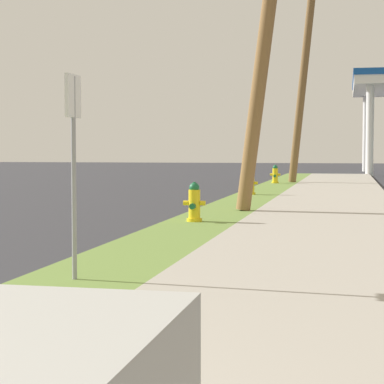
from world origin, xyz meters
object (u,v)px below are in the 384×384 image
at_px(street_sign_post, 73,134).
at_px(fire_hydrant_fourth, 275,175).
at_px(fire_hydrant_second, 194,204).
at_px(fire_hydrant_third, 251,184).
at_px(utility_pole_background, 305,64).

bearing_deg(street_sign_post, fire_hydrant_fourth, 90.25).
relative_size(fire_hydrant_second, fire_hydrant_third, 1.00).
height_order(fire_hydrant_fourth, utility_pole_background, utility_pole_background).
distance_m(fire_hydrant_third, fire_hydrant_fourth, 7.71).
height_order(fire_hydrant_second, fire_hydrant_fourth, same).
bearing_deg(fire_hydrant_fourth, utility_pole_background, 34.33).
height_order(fire_hydrant_second, utility_pole_background, utility_pole_background).
height_order(fire_hydrant_second, street_sign_post, street_sign_post).
relative_size(fire_hydrant_fourth, utility_pole_background, 0.08).
xyz_separation_m(fire_hydrant_second, fire_hydrant_fourth, (-0.05, 16.24, 0.00)).
xyz_separation_m(fire_hydrant_second, utility_pole_background, (1.05, 16.99, 4.54)).
relative_size(fire_hydrant_third, utility_pole_background, 0.08).
bearing_deg(fire_hydrant_fourth, fire_hydrant_third, -89.92).
height_order(fire_hydrant_second, fire_hydrant_third, same).
xyz_separation_m(fire_hydrant_third, utility_pole_background, (1.09, 8.46, 4.54)).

